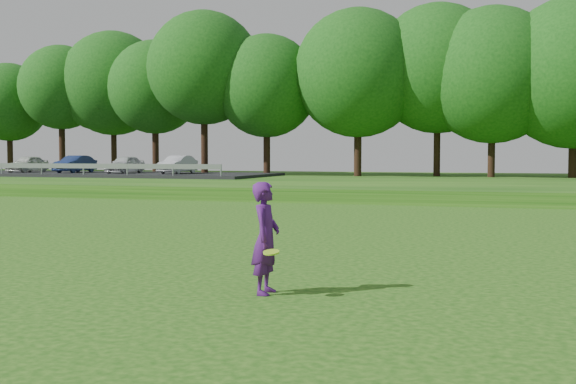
% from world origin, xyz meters
% --- Properties ---
extents(ground, '(140.00, 140.00, 0.00)m').
position_xyz_m(ground, '(0.00, 0.00, 0.00)').
color(ground, '#14460D').
rests_on(ground, ground).
extents(berm, '(130.00, 30.00, 0.60)m').
position_xyz_m(berm, '(0.00, 34.00, 0.30)').
color(berm, '#14460D').
rests_on(berm, ground).
extents(walking_path, '(130.00, 1.60, 0.04)m').
position_xyz_m(walking_path, '(0.00, 20.00, 0.02)').
color(walking_path, gray).
rests_on(walking_path, ground).
extents(treeline, '(104.00, 7.00, 15.00)m').
position_xyz_m(treeline, '(0.00, 38.00, 8.10)').
color(treeline, '#114710').
rests_on(treeline, berm).
extents(parking_lot, '(24.00, 9.00, 1.38)m').
position_xyz_m(parking_lot, '(-24.03, 32.77, 0.96)').
color(parking_lot, black).
rests_on(parking_lot, berm).
extents(woman, '(0.55, 0.77, 1.67)m').
position_xyz_m(woman, '(0.56, -0.12, 0.83)').
color(woman, '#4D1769').
rests_on(woman, ground).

